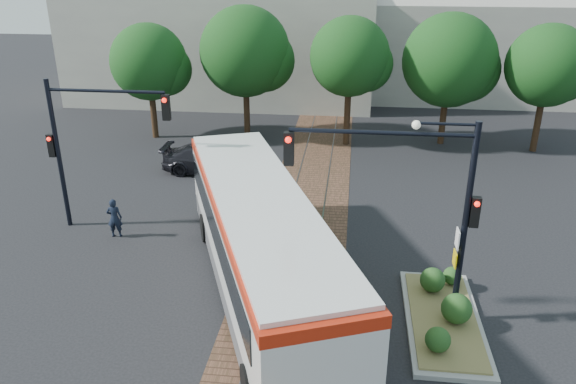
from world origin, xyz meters
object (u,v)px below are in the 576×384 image
(traffic_island, at_px, (444,312))
(officer, at_px, (115,218))
(parked_car, at_px, (210,159))
(city_bus, at_px, (260,239))
(signal_pole_main, at_px, (423,192))
(signal_pole_left, at_px, (83,135))

(traffic_island, height_order, officer, officer)
(traffic_island, distance_m, parked_car, 15.27)
(city_bus, distance_m, officer, 7.18)
(city_bus, height_order, signal_pole_main, signal_pole_main)
(officer, bearing_deg, city_bus, 144.54)
(city_bus, relative_size, officer, 8.35)
(traffic_island, relative_size, officer, 3.28)
(parked_car, bearing_deg, traffic_island, -138.90)
(signal_pole_main, height_order, officer, signal_pole_main)
(signal_pole_main, xyz_separation_m, signal_pole_left, (-12.23, 4.80, -0.29))
(traffic_island, height_order, parked_car, parked_car)
(signal_pole_main, bearing_deg, officer, 159.89)
(officer, bearing_deg, signal_pole_main, 151.87)
(city_bus, xyz_separation_m, signal_pole_main, (4.76, -0.78, 2.19))
(signal_pole_left, bearing_deg, parked_car, 64.56)
(city_bus, relative_size, signal_pole_main, 2.21)
(parked_car, bearing_deg, signal_pole_left, 154.47)
(city_bus, height_order, parked_car, city_bus)
(signal_pole_left, bearing_deg, city_bus, -28.31)
(city_bus, xyz_separation_m, officer, (-6.29, 3.27, -1.17))
(city_bus, xyz_separation_m, traffic_island, (5.72, -0.87, -1.63))
(signal_pole_main, relative_size, officer, 3.78)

